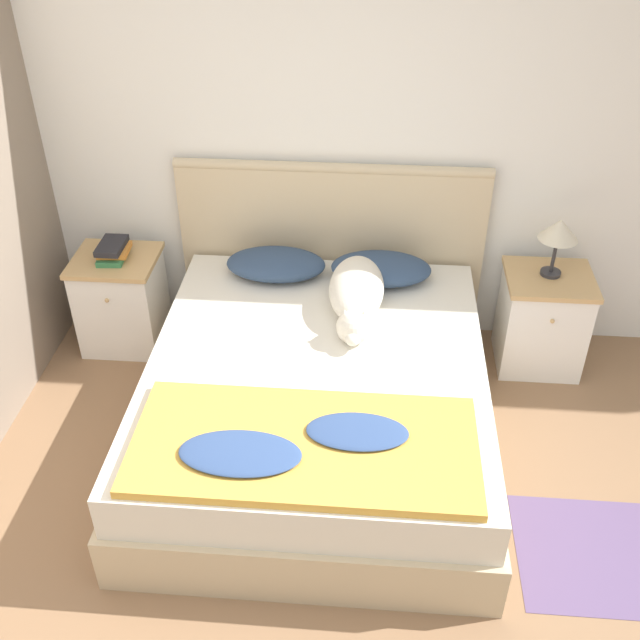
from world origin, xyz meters
TOP-DOWN VIEW (x-y plane):
  - ground_plane at (0.00, 0.00)m, footprint 16.00×16.00m
  - wall_back at (0.00, 2.13)m, footprint 9.00×0.06m
  - bed at (0.15, 1.08)m, footprint 1.65×1.92m
  - headboard at (0.15, 2.06)m, footprint 1.73×0.06m
  - nightstand_left at (-1.06, 1.82)m, footprint 0.47×0.43m
  - nightstand_right at (1.35, 1.82)m, footprint 0.47×0.43m
  - pillow_left at (-0.14, 1.82)m, footprint 0.55×0.33m
  - pillow_right at (0.44, 1.82)m, footprint 0.55×0.33m
  - quilt at (0.13, 0.49)m, footprint 1.42×0.65m
  - dog at (0.31, 1.53)m, footprint 0.28×0.82m
  - book_stack at (-1.06, 1.82)m, footprint 0.17×0.23m
  - table_lamp at (1.35, 1.84)m, footprint 0.21×0.21m
  - rug at (1.57, 0.46)m, footprint 1.00×0.62m

SIDE VIEW (x-z plane):
  - ground_plane at x=0.00m, z-range 0.00..0.00m
  - rug at x=1.57m, z-range 0.00..0.00m
  - bed at x=0.15m, z-range 0.00..0.51m
  - nightstand_left at x=-1.06m, z-range 0.00..0.58m
  - nightstand_right at x=1.35m, z-range 0.00..0.58m
  - quilt at x=0.13m, z-range 0.50..0.57m
  - headboard at x=0.15m, z-range 0.02..1.10m
  - pillow_left at x=-0.14m, z-range 0.51..0.65m
  - pillow_right at x=0.44m, z-range 0.51..0.65m
  - dog at x=0.31m, z-range 0.50..0.70m
  - book_stack at x=-1.06m, z-range 0.58..0.67m
  - table_lamp at x=1.35m, z-range 0.67..1.00m
  - wall_back at x=0.00m, z-range 0.00..2.55m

